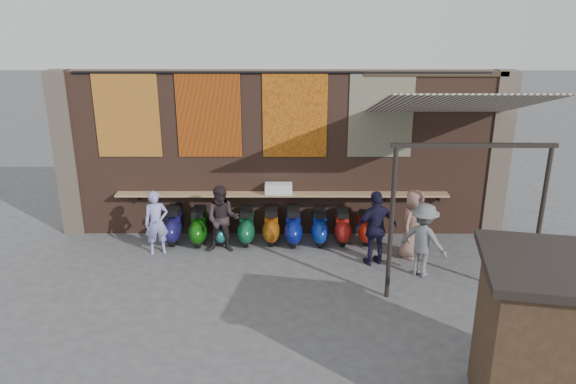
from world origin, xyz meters
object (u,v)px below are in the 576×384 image
at_px(scooter_stool_3, 247,226).
at_px(scooter_stool_8, 365,228).
at_px(scooter_stool_0, 174,225).
at_px(shopper_grey, 423,240).
at_px(scooter_stool_5, 293,227).
at_px(scooter_stool_7, 342,226).
at_px(scooter_stool_2, 222,228).
at_px(scooter_stool_1, 199,226).
at_px(diner_left, 156,223).
at_px(scooter_stool_6, 320,227).
at_px(diner_right, 222,219).
at_px(scooter_stool_4, 271,226).
at_px(market_stall, 565,349).
at_px(shelf_box, 279,189).
at_px(shopper_navy, 376,228).
at_px(shopper_tan, 413,224).

bearing_deg(scooter_stool_3, scooter_stool_8, 0.56).
bearing_deg(scooter_stool_0, shopper_grey, -17.11).
height_order(scooter_stool_5, scooter_stool_7, scooter_stool_5).
bearing_deg(scooter_stool_7, scooter_stool_2, -179.68).
xyz_separation_m(scooter_stool_1, diner_left, (-0.87, -0.56, 0.33)).
height_order(scooter_stool_5, scooter_stool_6, scooter_stool_5).
relative_size(scooter_stool_6, scooter_stool_7, 1.03).
bearing_deg(diner_left, scooter_stool_7, -9.02).
distance_m(scooter_stool_0, diner_left, 0.76).
xyz_separation_m(scooter_stool_6, diner_right, (-2.25, -0.50, 0.39)).
height_order(scooter_stool_4, scooter_stool_8, scooter_stool_4).
distance_m(scooter_stool_0, scooter_stool_8, 4.58).
height_order(diner_right, market_stall, market_stall).
distance_m(scooter_stool_3, scooter_stool_7, 2.29).
xyz_separation_m(shelf_box, diner_left, (-2.77, -0.90, -0.51)).
height_order(scooter_stool_1, shopper_navy, shopper_navy).
height_order(scooter_stool_0, market_stall, market_stall).
distance_m(scooter_stool_3, diner_left, 2.12).
xyz_separation_m(diner_right, shopper_grey, (4.33, -1.16, 0.01)).
distance_m(shelf_box, scooter_stool_3, 1.19).
bearing_deg(scooter_stool_7, scooter_stool_6, -174.17).
distance_m(scooter_stool_2, scooter_stool_3, 0.60).
distance_m(scooter_stool_6, diner_right, 2.34).
relative_size(scooter_stool_7, diner_right, 0.51).
distance_m(shelf_box, shopper_tan, 3.25).
xyz_separation_m(scooter_stool_5, diner_right, (-1.62, -0.47, 0.37)).
bearing_deg(shopper_tan, shopper_navy, 150.12).
xyz_separation_m(scooter_stool_1, scooter_stool_8, (3.97, 0.06, -0.06)).
xyz_separation_m(scooter_stool_3, shopper_grey, (3.82, -1.67, 0.40)).
relative_size(scooter_stool_4, market_stall, 0.37).
bearing_deg(shelf_box, scooter_stool_1, -169.79).
distance_m(scooter_stool_0, shopper_navy, 4.82).
relative_size(scooter_stool_0, scooter_stool_4, 1.03).
height_order(scooter_stool_0, scooter_stool_1, scooter_stool_1).
bearing_deg(scooter_stool_0, scooter_stool_4, -0.24).
bearing_deg(scooter_stool_6, scooter_stool_0, 179.08).
height_order(scooter_stool_6, scooter_stool_7, scooter_stool_6).
distance_m(scooter_stool_7, shopper_tan, 1.77).
relative_size(scooter_stool_4, shopper_grey, 0.53).
xyz_separation_m(shelf_box, scooter_stool_6, (0.98, -0.32, -0.86)).
xyz_separation_m(scooter_stool_3, scooter_stool_4, (0.59, 0.04, 0.00)).
height_order(scooter_stool_2, shopper_grey, shopper_grey).
bearing_deg(scooter_stool_5, scooter_stool_6, 2.75).
xyz_separation_m(scooter_stool_3, scooter_stool_7, (2.29, 0.05, -0.02)).
height_order(scooter_stool_6, shopper_tan, shopper_tan).
xyz_separation_m(scooter_stool_5, scooter_stool_6, (0.63, 0.03, -0.02)).
bearing_deg(shopper_navy, scooter_stool_4, -45.50).
xyz_separation_m(scooter_stool_4, shopper_grey, (3.23, -1.70, 0.40)).
height_order(scooter_stool_7, scooter_stool_8, scooter_stool_7).
xyz_separation_m(scooter_stool_6, shopper_grey, (2.07, -1.66, 0.40)).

